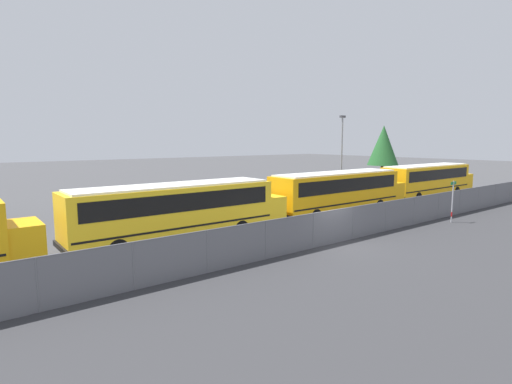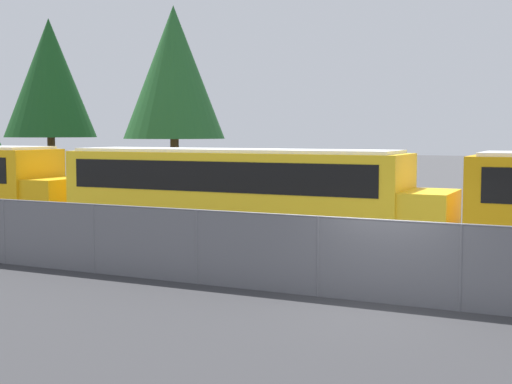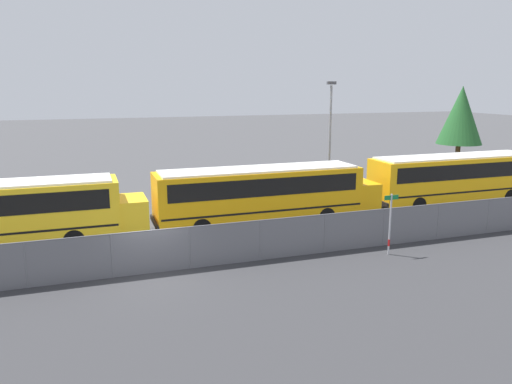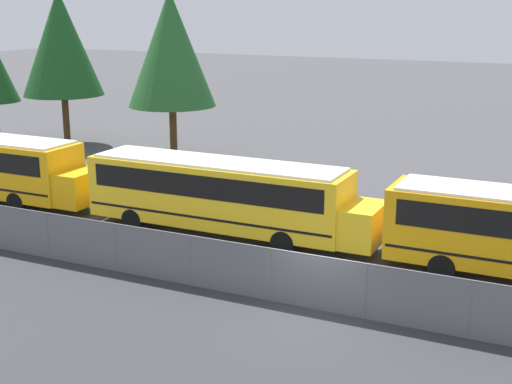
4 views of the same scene
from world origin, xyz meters
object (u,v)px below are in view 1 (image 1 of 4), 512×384
object	(u,v)px
school_bus_2	(340,189)
light_pole	(342,153)
school_bus_3	(428,178)
school_bus_1	(180,208)
tree_2	(383,145)
street_sign	(452,200)

from	to	relation	value
school_bus_2	light_pole	distance (m)	9.06
school_bus_3	light_pole	world-z (taller)	light_pole
school_bus_1	tree_2	world-z (taller)	tree_2
tree_2	school_bus_2	bearing A→B (deg)	-151.66
school_bus_1	street_sign	xyz separation A→B (m)	(16.40, -6.47, -0.37)
school_bus_3	tree_2	bearing A→B (deg)	49.16
school_bus_2	street_sign	xyz separation A→B (m)	(3.55, -6.47, -0.37)
school_bus_2	school_bus_3	distance (m)	13.20
school_bus_1	school_bus_3	xyz separation A→B (m)	(26.04, 0.53, 0.00)
light_pole	tree_2	distance (m)	18.62
school_bus_1	light_pole	distance (m)	20.50
tree_2	light_pole	bearing A→B (deg)	-156.92
tree_2	school_bus_1	bearing A→B (deg)	-160.67
school_bus_1	school_bus_2	bearing A→B (deg)	0.01
light_pole	tree_2	bearing A→B (deg)	23.08
school_bus_1	school_bus_2	distance (m)	12.85
school_bus_3	school_bus_1	bearing A→B (deg)	-178.84
school_bus_3	street_sign	xyz separation A→B (m)	(-9.64, -7.00, -0.37)
street_sign	light_pole	world-z (taller)	light_pole
school_bus_2	tree_2	xyz separation A→B (m)	(23.86, 12.87, 2.84)
school_bus_1	street_sign	size ratio (longest dim) A/B	4.55
street_sign	tree_2	size ratio (longest dim) A/B	0.38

